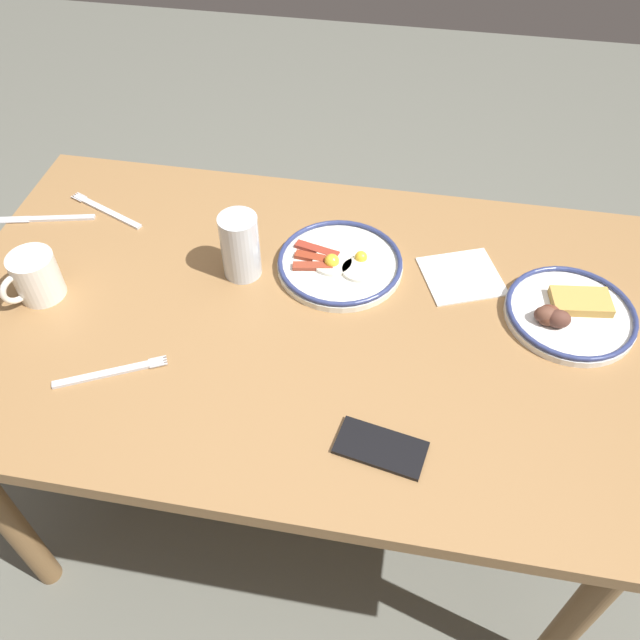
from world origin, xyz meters
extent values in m
plane|color=#66675D|center=(0.00, 0.00, 0.00)|extent=(6.00, 6.00, 0.00)
cube|color=olive|center=(0.00, 0.00, 0.72)|extent=(1.39, 0.84, 0.03)
cylinder|color=brown|center=(-0.60, -0.33, 0.35)|extent=(0.06, 0.06, 0.71)
cylinder|color=brown|center=(0.60, -0.33, 0.35)|extent=(0.06, 0.06, 0.71)
cylinder|color=brown|center=(-0.60, 0.33, 0.35)|extent=(0.06, 0.06, 0.71)
cylinder|color=brown|center=(0.60, 0.33, 0.35)|extent=(0.06, 0.06, 0.71)
cylinder|color=white|center=(-0.50, -0.08, 0.75)|extent=(0.25, 0.25, 0.01)
torus|color=navy|center=(-0.50, -0.08, 0.76)|extent=(0.24, 0.24, 0.01)
cube|color=gold|center=(-0.52, -0.10, 0.76)|extent=(0.12, 0.08, 0.02)
ellipsoid|color=brown|center=(-0.45, -0.04, 0.77)|extent=(0.03, 0.03, 0.03)
ellipsoid|color=brown|center=(-0.45, -0.05, 0.77)|extent=(0.04, 0.03, 0.03)
ellipsoid|color=brown|center=(-0.46, -0.06, 0.77)|extent=(0.04, 0.03, 0.03)
ellipsoid|color=brown|center=(-0.46, -0.05, 0.77)|extent=(0.04, 0.03, 0.03)
ellipsoid|color=brown|center=(-0.47, -0.04, 0.77)|extent=(0.05, 0.03, 0.03)
cylinder|color=white|center=(-0.05, -0.14, 0.75)|extent=(0.26, 0.26, 0.01)
torus|color=navy|center=(-0.05, -0.14, 0.76)|extent=(0.25, 0.25, 0.01)
cylinder|color=white|center=(-0.09, -0.12, 0.76)|extent=(0.07, 0.07, 0.01)
sphere|color=yellow|center=(-0.09, -0.15, 0.76)|extent=(0.03, 0.03, 0.03)
cylinder|color=white|center=(-0.04, -0.13, 0.76)|extent=(0.08, 0.08, 0.01)
sphere|color=yellow|center=(-0.04, -0.13, 0.76)|extent=(0.03, 0.03, 0.03)
cube|color=#9B3323|center=(0.00, -0.16, 0.76)|extent=(0.10, 0.04, 0.01)
cube|color=#97351E|center=(0.00, -0.14, 0.76)|extent=(0.09, 0.03, 0.01)
cube|color=#983A26|center=(0.00, -0.11, 0.76)|extent=(0.08, 0.03, 0.01)
cylinder|color=white|center=(0.51, 0.04, 0.79)|extent=(0.09, 0.09, 0.10)
torus|color=white|center=(0.53, 0.08, 0.79)|extent=(0.04, 0.06, 0.07)
cylinder|color=brown|center=(0.51, 0.04, 0.82)|extent=(0.07, 0.07, 0.01)
cylinder|color=silver|center=(0.14, -0.09, 0.81)|extent=(0.08, 0.08, 0.14)
cylinder|color=black|center=(0.14, -0.09, 0.79)|extent=(0.07, 0.07, 0.09)
cube|color=black|center=(-0.18, 0.27, 0.74)|extent=(0.15, 0.10, 0.01)
cube|color=white|center=(-0.30, -0.16, 0.74)|extent=(0.19, 0.19, 0.00)
cube|color=silver|center=(0.49, -0.23, 0.74)|extent=(0.19, 0.09, 0.01)
cube|color=silver|center=(0.57, -0.27, 0.74)|extent=(0.03, 0.02, 0.00)
cube|color=silver|center=(0.57, -0.26, 0.74)|extent=(0.03, 0.02, 0.00)
cube|color=silver|center=(0.57, -0.26, 0.74)|extent=(0.03, 0.02, 0.00)
cube|color=silver|center=(0.57, -0.25, 0.74)|extent=(0.03, 0.02, 0.00)
cube|color=silver|center=(0.31, 0.20, 0.74)|extent=(0.18, 0.10, 0.01)
cube|color=silver|center=(0.23, 0.17, 0.74)|extent=(0.03, 0.02, 0.00)
cube|color=silver|center=(0.23, 0.17, 0.74)|extent=(0.03, 0.02, 0.00)
cube|color=silver|center=(0.23, 0.16, 0.74)|extent=(0.03, 0.02, 0.00)
cube|color=silver|center=(0.23, 0.16, 0.74)|extent=(0.03, 0.02, 0.00)
cube|color=silver|center=(0.60, -0.18, 0.74)|extent=(0.19, 0.06, 0.01)
cube|color=silver|center=(0.69, -0.16, 0.74)|extent=(0.09, 0.04, 0.00)
camera|label=1|loc=(-0.18, 0.83, 1.66)|focal=36.69mm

